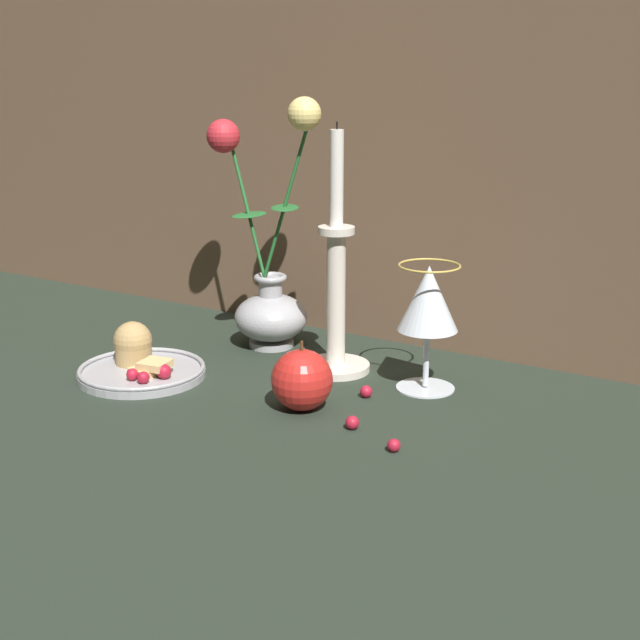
{
  "coord_description": "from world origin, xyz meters",
  "views": [
    {
      "loc": [
        0.66,
        -0.91,
        0.42
      ],
      "look_at": [
        0.08,
        0.01,
        0.1
      ],
      "focal_mm": 50.0,
      "sensor_mm": 36.0,
      "label": 1
    }
  ],
  "objects_px": {
    "vase": "(269,281)",
    "candlestick": "(336,298)",
    "plate_with_pastries": "(140,363)",
    "apple_beside_vase": "(302,380)",
    "wine_glass": "(428,303)"
  },
  "relations": [
    {
      "from": "plate_with_pastries",
      "to": "apple_beside_vase",
      "type": "bearing_deg",
      "value": 2.87
    },
    {
      "from": "plate_with_pastries",
      "to": "wine_glass",
      "type": "relative_size",
      "value": 1.03
    },
    {
      "from": "vase",
      "to": "wine_glass",
      "type": "xyz_separation_m",
      "value": [
        0.28,
        -0.04,
        0.02
      ]
    },
    {
      "from": "vase",
      "to": "candlestick",
      "type": "distance_m",
      "value": 0.15
    },
    {
      "from": "plate_with_pastries",
      "to": "vase",
      "type": "bearing_deg",
      "value": 68.69
    },
    {
      "from": "wine_glass",
      "to": "candlestick",
      "type": "xyz_separation_m",
      "value": [
        -0.14,
        0.0,
        -0.01
      ]
    },
    {
      "from": "plate_with_pastries",
      "to": "candlestick",
      "type": "xyz_separation_m",
      "value": [
        0.22,
        0.16,
        0.09
      ]
    },
    {
      "from": "vase",
      "to": "plate_with_pastries",
      "type": "distance_m",
      "value": 0.23
    },
    {
      "from": "vase",
      "to": "wine_glass",
      "type": "distance_m",
      "value": 0.28
    },
    {
      "from": "wine_glass",
      "to": "plate_with_pastries",
      "type": "bearing_deg",
      "value": -155.86
    },
    {
      "from": "vase",
      "to": "candlestick",
      "type": "xyz_separation_m",
      "value": [
        0.14,
        -0.04,
        0.0
      ]
    },
    {
      "from": "plate_with_pastries",
      "to": "candlestick",
      "type": "height_order",
      "value": "candlestick"
    },
    {
      "from": "wine_glass",
      "to": "apple_beside_vase",
      "type": "xyz_separation_m",
      "value": [
        -0.1,
        -0.15,
        -0.08
      ]
    },
    {
      "from": "vase",
      "to": "candlestick",
      "type": "relative_size",
      "value": 1.09
    },
    {
      "from": "candlestick",
      "to": "wine_glass",
      "type": "bearing_deg",
      "value": -0.0
    }
  ]
}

